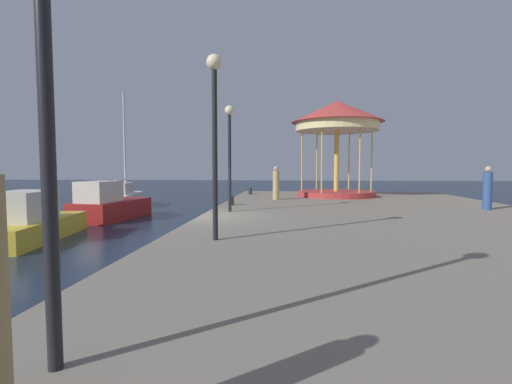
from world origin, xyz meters
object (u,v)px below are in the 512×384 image
object	(u,v)px
lamp_post_far_end	(230,139)
bollard_center	(250,191)
carousel	(337,125)
motorboat_red	(109,205)
motorboat_yellow	(27,223)
bollard_south	(231,201)
person_far_corner	(276,184)
sailboat_white	(122,198)
person_near_carousel	(488,189)
lamp_post_mid_promenade	(215,114)

from	to	relation	value
lamp_post_far_end	bollard_center	bearing A→B (deg)	91.04
carousel	bollard_center	bearing A→B (deg)	167.80
motorboat_red	motorboat_yellow	distance (m)	5.22
carousel	bollard_south	size ratio (longest dim) A/B	13.95
bollard_south	motorboat_red	bearing A→B (deg)	174.77
motorboat_yellow	bollard_center	bearing A→B (deg)	60.67
lamp_post_far_end	person_far_corner	xyz separation A→B (m)	(1.60, 5.48, -1.95)
motorboat_yellow	carousel	xyz separation A→B (m)	(11.70, 10.37, 4.38)
motorboat_yellow	person_far_corner	world-z (taller)	person_far_corner
sailboat_white	bollard_south	size ratio (longest dim) A/B	18.28
person_near_carousel	carousel	bearing A→B (deg)	127.79
person_near_carousel	person_far_corner	distance (m)	9.47
sailboat_white	bollard_center	world-z (taller)	sailboat_white
motorboat_yellow	lamp_post_mid_promenade	size ratio (longest dim) A/B	1.21
lamp_post_far_end	bollard_south	distance (m)	3.56
bollard_south	person_near_carousel	distance (m)	10.58
sailboat_white	carousel	xyz separation A→B (m)	(13.23, -0.08, 4.37)
motorboat_yellow	bollard_south	bearing A→B (deg)	36.45
carousel	motorboat_yellow	bearing A→B (deg)	-138.47
sailboat_white	lamp_post_mid_promenade	distance (m)	16.58
motorboat_red	carousel	size ratio (longest dim) A/B	0.79
motorboat_red	person_near_carousel	world-z (taller)	person_near_carousel
lamp_post_mid_promenade	person_far_corner	distance (m)	11.28
lamp_post_far_end	bollard_south	world-z (taller)	lamp_post_far_end
motorboat_yellow	sailboat_white	world-z (taller)	sailboat_white
carousel	lamp_post_far_end	distance (m)	9.69
lamp_post_mid_promenade	person_far_corner	bearing A→B (deg)	84.50
sailboat_white	bollard_south	distance (m)	9.75
sailboat_white	person_near_carousel	xyz separation A→B (m)	(18.36, -6.69, 1.00)
sailboat_white	person_near_carousel	bearing A→B (deg)	-20.03
motorboat_red	lamp_post_far_end	world-z (taller)	lamp_post_far_end
motorboat_yellow	lamp_post_mid_promenade	distance (m)	8.49
person_far_corner	carousel	bearing A→B (deg)	37.42
bollard_center	person_far_corner	xyz separation A→B (m)	(1.77, -3.79, 0.63)
motorboat_yellow	bollard_south	size ratio (longest dim) A/B	12.84
person_far_corner	motorboat_yellow	bearing A→B (deg)	-136.87
motorboat_red	lamp_post_mid_promenade	distance (m)	11.37
motorboat_yellow	carousel	size ratio (longest dim) A/B	0.92
lamp_post_far_end	person_far_corner	size ratio (longest dim) A/B	2.28
motorboat_red	bollard_center	xyz separation A→B (m)	(6.18, 6.29, 0.31)
sailboat_white	lamp_post_mid_promenade	xyz separation A→B (m)	(8.70, -13.77, 3.09)
bollard_center	person_near_carousel	xyz separation A→B (m)	(10.37, -7.75, 0.62)
motorboat_yellow	lamp_post_mid_promenade	world-z (taller)	lamp_post_mid_promenade
sailboat_white	person_far_corner	size ratio (longest dim) A/B	4.14
motorboat_red	motorboat_yellow	xyz separation A→B (m)	(-0.29, -5.21, -0.07)
bollard_south	bollard_center	xyz separation A→B (m)	(0.15, 6.84, 0.00)
sailboat_white	lamp_post_far_end	world-z (taller)	sailboat_white
motorboat_yellow	person_near_carousel	world-z (taller)	person_near_carousel
motorboat_red	bollard_center	bearing A→B (deg)	45.53
bollard_south	person_near_carousel	xyz separation A→B (m)	(10.53, -0.91, 0.62)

